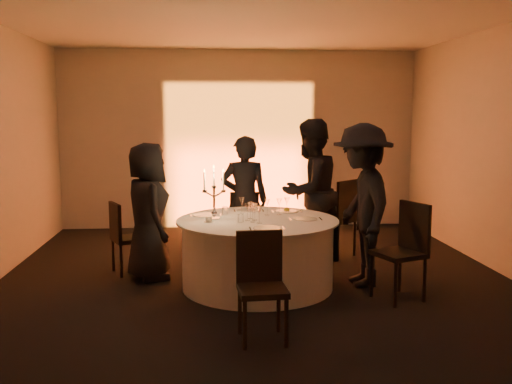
{
  "coord_description": "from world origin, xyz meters",
  "views": [
    {
      "loc": [
        -0.55,
        -6.2,
        1.93
      ],
      "look_at": [
        0.0,
        0.2,
        1.05
      ],
      "focal_mm": 40.0,
      "sensor_mm": 36.0,
      "label": 1
    }
  ],
  "objects": [
    {
      "name": "wine_glass_i",
      "position": [
        -0.12,
        -0.07,
        0.91
      ],
      "size": [
        0.07,
        0.07,
        0.19
      ],
      "color": "white",
      "rests_on": "banquet_table"
    },
    {
      "name": "plate_front",
      "position": [
        0.05,
        -0.54,
        0.78
      ],
      "size": [
        0.36,
        0.28,
        0.01
      ],
      "color": "white",
      "rests_on": "banquet_table"
    },
    {
      "name": "wine_glass_a",
      "position": [
        -0.04,
        -0.06,
        0.91
      ],
      "size": [
        0.07,
        0.07,
        0.19
      ],
      "color": "white",
      "rests_on": "banquet_table"
    },
    {
      "name": "guest_right",
      "position": [
        1.18,
        -0.0,
        0.92
      ],
      "size": [
        0.68,
        1.19,
        1.83
      ],
      "primitive_type": "imported",
      "rotation": [
        0.0,
        0.0,
        -1.57
      ],
      "color": "black",
      "rests_on": "floor"
    },
    {
      "name": "uplighter_fixture",
      "position": [
        0.0,
        3.2,
        0.05
      ],
      "size": [
        0.25,
        0.12,
        0.1
      ],
      "primitive_type": "cube",
      "color": "black",
      "rests_on": "floor"
    },
    {
      "name": "wine_glass_d",
      "position": [
        -0.07,
        -0.16,
        0.91
      ],
      "size": [
        0.07,
        0.07,
        0.19
      ],
      "color": "white",
      "rests_on": "banquet_table"
    },
    {
      "name": "plate_left",
      "position": [
        -0.57,
        0.28,
        0.78
      ],
      "size": [
        0.36,
        0.29,
        0.01
      ],
      "color": "white",
      "rests_on": "banquet_table"
    },
    {
      "name": "chair_right",
      "position": [
        1.5,
        -0.54,
        0.57
      ],
      "size": [
        0.58,
        0.58,
        1.02
      ],
      "rotation": [
        0.0,
        0.0,
        -1.19
      ],
      "color": "black",
      "rests_on": "floor"
    },
    {
      "name": "plate_back_right",
      "position": [
        0.39,
        0.48,
        0.79
      ],
      "size": [
        0.35,
        0.28,
        0.08
      ],
      "color": "white",
      "rests_on": "banquet_table"
    },
    {
      "name": "coffee_cup",
      "position": [
        -0.54,
        -0.12,
        0.8
      ],
      "size": [
        0.11,
        0.11,
        0.07
      ],
      "color": "white",
      "rests_on": "banquet_table"
    },
    {
      "name": "tumbler_a",
      "position": [
        -0.2,
        -0.16,
        0.82
      ],
      "size": [
        0.07,
        0.07,
        0.09
      ],
      "primitive_type": "cylinder",
      "color": "white",
      "rests_on": "banquet_table"
    },
    {
      "name": "ceiling",
      "position": [
        0.0,
        0.0,
        3.0
      ],
      "size": [
        7.0,
        7.0,
        0.0
      ],
      "primitive_type": "plane",
      "rotation": [
        3.14,
        0.0,
        0.0
      ],
      "color": "white",
      "rests_on": "wall_back"
    },
    {
      "name": "chair_front",
      "position": [
        -0.1,
        -1.46,
        0.52
      ],
      "size": [
        0.43,
        0.43,
        0.93
      ],
      "rotation": [
        0.0,
        0.0,
        0.06
      ],
      "color": "black",
      "rests_on": "floor"
    },
    {
      "name": "wine_glass_c",
      "position": [
        -0.0,
        -0.24,
        0.91
      ],
      "size": [
        0.07,
        0.07,
        0.19
      ],
      "color": "white",
      "rests_on": "banquet_table"
    },
    {
      "name": "wall_front",
      "position": [
        0.0,
        -3.5,
        1.5
      ],
      "size": [
        7.0,
        0.0,
        7.0
      ],
      "primitive_type": "plane",
      "rotation": [
        -1.57,
        0.0,
        0.0
      ],
      "color": "beige",
      "rests_on": "floor"
    },
    {
      "name": "wine_glass_f",
      "position": [
        -0.15,
        0.4,
        0.91
      ],
      "size": [
        0.07,
        0.07,
        0.19
      ],
      "color": "white",
      "rests_on": "banquet_table"
    },
    {
      "name": "wine_glass_g",
      "position": [
        0.13,
        0.25,
        0.91
      ],
      "size": [
        0.07,
        0.07,
        0.19
      ],
      "color": "white",
      "rests_on": "banquet_table"
    },
    {
      "name": "wine_glass_h",
      "position": [
        0.38,
        0.36,
        0.91
      ],
      "size": [
        0.07,
        0.07,
        0.19
      ],
      "color": "white",
      "rests_on": "banquet_table"
    },
    {
      "name": "wall_back",
      "position": [
        0.0,
        3.5,
        1.5
      ],
      "size": [
        7.0,
        0.0,
        7.0
      ],
      "primitive_type": "plane",
      "rotation": [
        1.57,
        0.0,
        0.0
      ],
      "color": "beige",
      "rests_on": "floor"
    },
    {
      "name": "plate_back_left",
      "position": [
        -0.06,
        0.55,
        0.78
      ],
      "size": [
        0.36,
        0.29,
        0.01
      ],
      "color": "white",
      "rests_on": "banquet_table"
    },
    {
      "name": "candelabra",
      "position": [
        -0.48,
        0.05,
        0.98
      ],
      "size": [
        0.26,
        0.12,
        0.61
      ],
      "color": "silver",
      "rests_on": "banquet_table"
    },
    {
      "name": "floor",
      "position": [
        0.0,
        0.0,
        0.0
      ],
      "size": [
        7.0,
        7.0,
        0.0
      ],
      "primitive_type": "plane",
      "color": "black",
      "rests_on": "ground"
    },
    {
      "name": "banquet_table",
      "position": [
        0.0,
        0.0,
        0.38
      ],
      "size": [
        1.8,
        1.8,
        0.77
      ],
      "color": "black",
      "rests_on": "floor"
    },
    {
      "name": "tumbler_b",
      "position": [
        -0.35,
        0.36,
        0.82
      ],
      "size": [
        0.07,
        0.07,
        0.09
      ],
      "primitive_type": "cylinder",
      "color": "white",
      "rests_on": "banquet_table"
    },
    {
      "name": "wine_glass_b",
      "position": [
        0.28,
        0.27,
        0.91
      ],
      "size": [
        0.07,
        0.07,
        0.19
      ],
      "color": "white",
      "rests_on": "banquet_table"
    },
    {
      "name": "chair_back_left",
      "position": [
        -0.05,
        1.46,
        0.5
      ],
      "size": [
        0.4,
        0.4,
        0.89
      ],
      "rotation": [
        0.0,
        0.0,
        3.11
      ],
      "color": "black",
      "rests_on": "floor"
    },
    {
      "name": "chair_left",
      "position": [
        -1.57,
        0.68,
        0.49
      ],
      "size": [
        0.51,
        0.51,
        0.88
      ],
      "rotation": [
        0.0,
        0.0,
        2.01
      ],
      "color": "black",
      "rests_on": "floor"
    },
    {
      "name": "plate_right",
      "position": [
        0.53,
        -0.06,
        0.78
      ],
      "size": [
        0.36,
        0.26,
        0.01
      ],
      "color": "white",
      "rests_on": "banquet_table"
    },
    {
      "name": "wine_glass_e",
      "position": [
        -0.07,
        0.04,
        0.91
      ],
      "size": [
        0.07,
        0.07,
        0.19
      ],
      "color": "white",
      "rests_on": "banquet_table"
    },
    {
      "name": "guest_back_right",
      "position": [
        0.76,
        0.99,
        0.94
      ],
      "size": [
        1.15,
        1.12,
        1.87
      ],
      "primitive_type": "imported",
      "rotation": [
        0.0,
        0.0,
        -2.48
      ],
      "color": "black",
      "rests_on": "floor"
    },
    {
      "name": "chair_back_right",
      "position": [
        1.23,
        1.25,
        0.6
      ],
      "size": [
        0.65,
        0.65,
        1.06
      ],
      "rotation": [
        0.0,
        0.0,
        -2.42
      ],
      "color": "black",
      "rests_on": "floor"
    },
    {
      "name": "guest_left",
      "position": [
        -1.25,
        0.44,
        0.8
      ],
      "size": [
        0.74,
        0.91,
        1.6
      ],
      "primitive_type": "imported",
      "rotation": [
        0.0,
        0.0,
        1.91
      ],
      "color": "black",
      "rests_on": "floor"
    },
    {
      "name": "guest_back_left",
      "position": [
        -0.08,
        1.04,
        0.83
      ],
      "size": [
        0.63,
        0.44,
        1.66
      ],
      "primitive_type": "imported",
      "rotation": [
        0.0,
        0.0,
        3.07
      ],
      "color": "black",
      "rests_on": "floor"
    }
  ]
}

